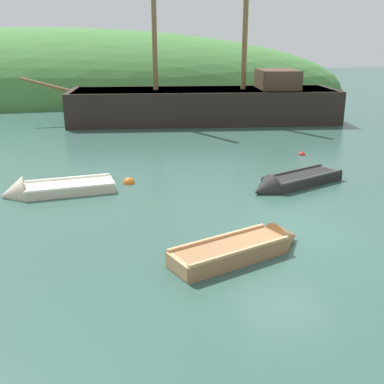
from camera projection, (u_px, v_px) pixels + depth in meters
The scene contains 8 objects.
ground_plane at pixel (288, 230), 12.37m from camera, with size 120.00×120.00×0.00m, color #33564C.
shore_hill at pixel (43, 96), 40.02m from camera, with size 55.90×18.32×11.16m, color #477F3D.
sailing_ship at pixel (206, 110), 27.76m from camera, with size 18.41×6.48×11.71m.
rowboat_far at pixel (246, 249), 10.94m from camera, with size 3.61×2.03×0.91m.
rowboat_center at pixel (291, 183), 15.90m from camera, with size 3.81×2.28×0.96m.
rowboat_portside at pixel (49, 191), 15.17m from camera, with size 3.66×1.50×1.16m.
buoy_orange at pixel (129, 183), 16.29m from camera, with size 0.41×0.41×0.41m, color orange.
buoy_red at pixel (302, 155), 20.14m from camera, with size 0.28×0.28×0.28m, color red.
Camera 1 is at (-5.08, -10.52, 4.90)m, focal length 43.60 mm.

